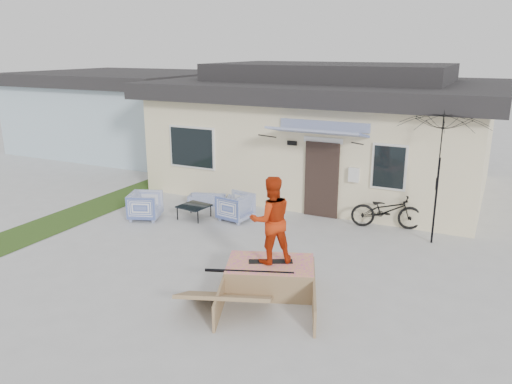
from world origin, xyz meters
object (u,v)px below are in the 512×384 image
at_px(loveseat, 211,196).
at_px(skate_ramp, 270,277).
at_px(armchair_right, 235,205).
at_px(skateboard, 271,261).
at_px(skater, 271,218).
at_px(coffee_table, 194,212).
at_px(patio_umbrella, 438,172).
at_px(bicycle, 387,207).
at_px(armchair_left, 145,204).

height_order(loveseat, skate_ramp, skate_ramp).
distance_m(armchair_right, skateboard, 4.18).
bearing_deg(skater, coffee_table, -78.61).
distance_m(skate_ramp, skater, 1.18).
distance_m(loveseat, coffee_table, 1.35).
distance_m(patio_umbrella, skate_ramp, 4.90).
relative_size(coffee_table, patio_umbrella, 0.31).
bearing_deg(skater, loveseat, -87.21).
bearing_deg(loveseat, skate_ramp, 115.57).
bearing_deg(loveseat, bicycle, 165.66).
relative_size(armchair_left, skater, 0.49).
relative_size(coffee_table, skater, 0.44).
relative_size(skate_ramp, skateboard, 2.61).
relative_size(bicycle, patio_umbrella, 0.75).
distance_m(patio_umbrella, skateboard, 4.79).
height_order(coffee_table, skateboard, skateboard).
distance_m(patio_umbrella, skater, 4.65).
bearing_deg(skate_ramp, skateboard, 90.00).
distance_m(armchair_left, skateboard, 5.34).
bearing_deg(skateboard, armchair_left, 127.65).
xyz_separation_m(armchair_left, skate_ramp, (4.84, -2.34, -0.14)).
relative_size(loveseat, armchair_left, 1.60).
xyz_separation_m(patio_umbrella, skate_ramp, (-2.48, -3.97, -1.47)).
xyz_separation_m(skateboard, skater, (0.00, 0.00, 0.87)).
height_order(skate_ramp, skater, skater).
bearing_deg(skateboard, coffee_table, 114.34).
xyz_separation_m(armchair_right, skateboard, (2.56, -3.29, 0.17)).
relative_size(armchair_left, armchair_right, 1.01).
height_order(armchair_right, skateboard, armchair_right).
distance_m(armchair_left, armchair_right, 2.47).
relative_size(patio_umbrella, skate_ramp, 1.10).
bearing_deg(armchair_right, skate_ramp, 46.39).
height_order(loveseat, armchair_left, armchair_left).
bearing_deg(skateboard, armchair_right, 100.91).
xyz_separation_m(bicycle, skateboard, (-1.26, -4.48, -0.00)).
relative_size(loveseat, skateboard, 1.56).
bearing_deg(coffee_table, armchair_right, 18.46).
height_order(armchair_right, coffee_table, armchair_right).
xyz_separation_m(patio_umbrella, skateboard, (-2.50, -3.91, -1.17)).
height_order(armchair_left, skater, skater).
distance_m(coffee_table, skateboard, 4.70).
bearing_deg(skate_ramp, patio_umbrella, 37.10).
relative_size(armchair_right, coffee_table, 1.11).
bearing_deg(bicycle, armchair_right, 91.64).
xyz_separation_m(loveseat, armchair_left, (-0.90, -1.96, 0.16)).
bearing_deg(armchair_right, skateboard, 46.61).
bearing_deg(loveseat, coffee_table, 84.40).
height_order(bicycle, skater, skater).
distance_m(coffee_table, skater, 4.85).
xyz_separation_m(armchair_right, patio_umbrella, (5.06, 0.62, 1.34)).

